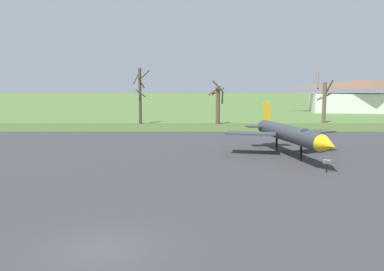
# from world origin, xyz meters

# --- Properties ---
(ground_plane) EXTENTS (600.00, 600.00, 0.00)m
(ground_plane) POSITION_xyz_m (0.00, 0.00, 0.00)
(ground_plane) COLOR #4C6B33
(asphalt_apron) EXTENTS (86.97, 46.83, 0.05)m
(asphalt_apron) POSITION_xyz_m (0.00, 14.05, 0.03)
(asphalt_apron) COLOR #333335
(asphalt_apron) RESTS_ON ground
(grass_verge_strip) EXTENTS (146.97, 12.00, 0.06)m
(grass_verge_strip) POSITION_xyz_m (0.00, 43.47, 0.03)
(grass_verge_strip) COLOR #42552A
(grass_verge_strip) RESTS_ON ground
(jet_fighter_front_right) EXTENTS (9.93, 14.03, 4.30)m
(jet_fighter_front_right) POSITION_xyz_m (11.35, 19.40, 1.95)
(jet_fighter_front_right) COLOR #33383D
(jet_fighter_front_right) RESTS_ON ground
(info_placard_front_right) EXTENTS (0.54, 0.36, 0.93)m
(info_placard_front_right) POSITION_xyz_m (12.39, 13.19, 0.58)
(info_placard_front_right) COLOR black
(info_placard_front_right) RESTS_ON ground
(bare_tree_far_left) EXTENTS (2.63, 2.55, 8.44)m
(bare_tree_far_left) POSITION_xyz_m (-4.55, 48.54, 4.51)
(bare_tree_far_left) COLOR #42382D
(bare_tree_far_left) RESTS_ON ground
(bare_tree_left_of_center) EXTENTS (2.53, 2.49, 6.66)m
(bare_tree_left_of_center) POSITION_xyz_m (7.20, 48.05, 3.23)
(bare_tree_left_of_center) COLOR brown
(bare_tree_left_of_center) RESTS_ON ground
(bare_tree_center) EXTENTS (2.87, 2.43, 7.91)m
(bare_tree_center) POSITION_xyz_m (23.93, 50.56, 3.75)
(bare_tree_center) COLOR brown
(bare_tree_center) RESTS_ON ground
(visitor_building) EXTENTS (24.75, 13.45, 7.18)m
(visitor_building) POSITION_xyz_m (41.00, 75.78, 3.51)
(visitor_building) COLOR silver
(visitor_building) RESTS_ON ground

